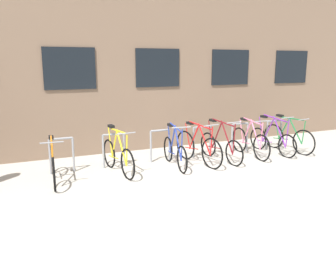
{
  "coord_description": "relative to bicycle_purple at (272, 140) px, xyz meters",
  "views": [
    {
      "loc": [
        -3.69,
        -6.0,
        2.47
      ],
      "look_at": [
        -0.38,
        1.6,
        0.74
      ],
      "focal_mm": 37.19,
      "sensor_mm": 36.0,
      "label": 1
    }
  ],
  "objects": [
    {
      "name": "bicycle_maroon",
      "position": [
        -1.71,
        -0.07,
        0.0
      ],
      "size": [
        0.44,
        1.71,
        1.09
      ],
      "color": "black",
      "rests_on": "ground"
    },
    {
      "name": "bike_rack",
      "position": [
        -2.55,
        0.47,
        0.12
      ],
      "size": [
        6.56,
        0.05,
        0.82
      ],
      "color": "gray",
      "rests_on": "ground"
    },
    {
      "name": "ground_plane",
      "position": [
        -2.68,
        -1.43,
        -0.37
      ],
      "size": [
        42.0,
        42.0,
        0.0
      ],
      "primitive_type": "plane",
      "color": "#B2ADA0"
    },
    {
      "name": "bicycle_blue",
      "position": [
        -3.0,
        -0.08,
        -0.0
      ],
      "size": [
        0.44,
        1.67,
        1.07
      ],
      "color": "black",
      "rests_on": "ground"
    },
    {
      "name": "bicycle_yellow",
      "position": [
        -4.38,
        -0.01,
        0.01
      ],
      "size": [
        0.44,
        1.73,
        1.07
      ],
      "color": "black",
      "rests_on": "ground"
    },
    {
      "name": "bicycle_orange",
      "position": [
        -5.79,
        -0.09,
        0.0
      ],
      "size": [
        0.44,
        1.68,
        0.98
      ],
      "color": "black",
      "rests_on": "ground"
    },
    {
      "name": "bicycle_pink",
      "position": [
        -0.75,
        -0.0,
        0.01
      ],
      "size": [
        0.44,
        1.73,
        1.05
      ],
      "color": "black",
      "rests_on": "ground"
    },
    {
      "name": "storefront_building",
      "position": [
        -2.68,
        4.44,
        2.02
      ],
      "size": [
        28.0,
        5.37,
        4.79
      ],
      "color": "#7A604C",
      "rests_on": "ground"
    },
    {
      "name": "bicycle_purple",
      "position": [
        0.0,
        0.0,
        0.0
      ],
      "size": [
        0.44,
        1.72,
        1.09
      ],
      "color": "black",
      "rests_on": "ground"
    },
    {
      "name": "bicycle_green",
      "position": [
        0.56,
        -0.0,
        0.01
      ],
      "size": [
        0.47,
        1.71,
        1.02
      ],
      "color": "black",
      "rests_on": "ground"
    },
    {
      "name": "bicycle_red",
      "position": [
        -2.36,
        -0.08,
        0.03
      ],
      "size": [
        0.49,
        1.78,
        1.06
      ],
      "color": "black",
      "rests_on": "ground"
    }
  ]
}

